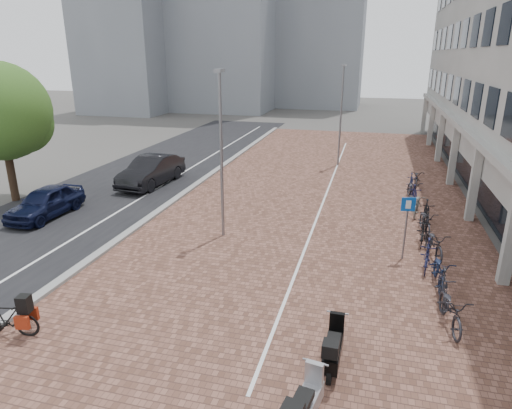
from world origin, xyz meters
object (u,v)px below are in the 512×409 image
object	(u,v)px
parking_sign	(407,219)
scooter_front	(304,406)
car_dark	(151,171)
scooter_mid	(333,346)
hero_bike	(7,318)
car_navy	(46,202)

from	to	relation	value
parking_sign	scooter_front	bearing A→B (deg)	-117.36
car_dark	scooter_mid	size ratio (longest dim) A/B	2.95
car_dark	parking_sign	bearing A→B (deg)	-22.20
hero_bike	scooter_mid	world-z (taller)	hero_bike
car_navy	scooter_front	world-z (taller)	car_navy
hero_bike	scooter_mid	xyz separation A→B (m)	(8.37, 0.93, 0.04)
hero_bike	car_dark	bearing A→B (deg)	1.76
hero_bike	scooter_front	xyz separation A→B (m)	(8.00, -1.11, 0.06)
car_dark	scooter_front	size ratio (longest dim) A/B	2.84
car_dark	hero_bike	xyz separation A→B (m)	(3.12, -14.08, -0.28)
scooter_front	parking_sign	xyz separation A→B (m)	(2.25, 8.62, 0.98)
hero_bike	parking_sign	bearing A→B (deg)	-64.51
scooter_mid	hero_bike	bearing A→B (deg)	-172.22
scooter_front	scooter_mid	distance (m)	2.07
car_dark	parking_sign	distance (m)	14.92
car_navy	parking_sign	distance (m)	15.59
hero_bike	scooter_front	world-z (taller)	hero_bike
scooter_front	parking_sign	distance (m)	8.96
scooter_mid	scooter_front	bearing A→B (deg)	-98.75
scooter_front	scooter_mid	size ratio (longest dim) A/B	1.04
car_dark	parking_sign	xyz separation A→B (m)	(13.37, -6.57, 0.76)
car_dark	hero_bike	world-z (taller)	car_dark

